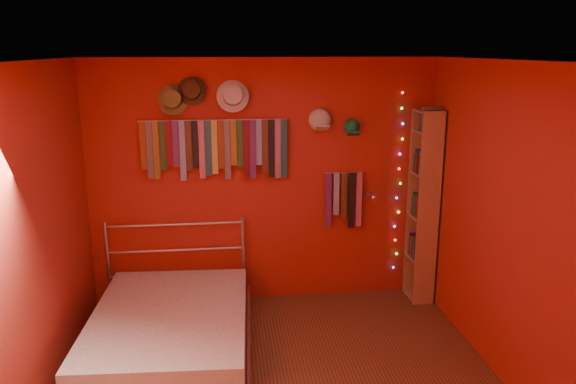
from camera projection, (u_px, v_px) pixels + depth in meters
name	position (u px, v px, depth m)	size (l,w,h in m)	color
back_wall	(264.00, 183.00, 5.71)	(3.50, 0.02, 2.50)	maroon
right_wall	(514.00, 230.00, 4.22)	(0.02, 3.50, 2.50)	maroon
left_wall	(28.00, 249.00, 3.82)	(0.02, 3.50, 2.50)	maroon
ceiling	(283.00, 61.00, 3.71)	(3.50, 3.50, 0.02)	white
tie_rack	(216.00, 146.00, 5.49)	(1.45, 0.03, 0.60)	silver
small_tie_rack	(344.00, 197.00, 5.78)	(0.40, 0.03, 0.59)	silver
fedora_olive	(172.00, 99.00, 5.30)	(0.29, 0.16, 0.29)	olive
fedora_brown	(192.00, 91.00, 5.30)	(0.28, 0.15, 0.27)	#442D18
fedora_white	(233.00, 96.00, 5.36)	(0.31, 0.17, 0.31)	silver
cap_white	(320.00, 120.00, 5.56)	(0.20, 0.25, 0.20)	silver
cap_green	(352.00, 127.00, 5.62)	(0.17, 0.21, 0.17)	#1C7F4A
fairy_lights	(399.00, 183.00, 5.84)	(0.06, 0.02, 1.89)	#FF3333
reading_lamp	(373.00, 197.00, 5.66)	(0.06, 0.28, 0.08)	silver
bookshelf	(427.00, 206.00, 5.74)	(0.25, 0.34, 2.00)	#AE844E
bed	(170.00, 331.00, 4.83)	(1.48, 1.94, 0.92)	silver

